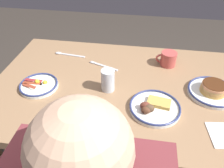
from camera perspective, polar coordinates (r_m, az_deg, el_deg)
ground_plane at (r=1.78m, az=1.75°, el=-19.69°), size 6.00×6.00×0.00m
dining_table at (r=1.25m, az=2.36°, el=-2.84°), size 1.43×0.90×0.76m
plate_near_main at (r=1.25m, az=24.66°, el=-1.52°), size 0.25×0.25×0.06m
plate_center_pancakes at (r=1.02m, az=-5.89°, el=-8.00°), size 0.24×0.24×0.09m
plate_far_companion at (r=1.08m, az=10.83°, el=-5.91°), size 0.25×0.25×0.05m
plate_far_side at (r=1.25m, az=-18.48°, el=-0.24°), size 0.21×0.21×0.04m
coffee_mug at (r=1.39m, az=14.34°, el=6.40°), size 0.13×0.09×0.09m
drinking_glass at (r=1.15m, az=-1.07°, el=0.75°), size 0.07×0.07×0.12m
fork_near at (r=1.35m, az=-2.25°, el=4.70°), size 0.19×0.09×0.01m
tea_spoon at (r=1.50m, az=-11.85°, el=7.57°), size 0.21×0.04×0.01m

